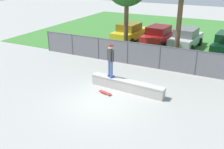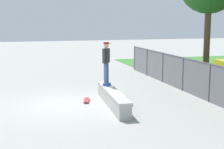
{
  "view_description": "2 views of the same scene",
  "coord_description": "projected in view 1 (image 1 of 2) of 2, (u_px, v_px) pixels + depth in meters",
  "views": [
    {
      "loc": [
        5.73,
        -10.04,
        6.23
      ],
      "look_at": [
        0.03,
        1.18,
        1.1
      ],
      "focal_mm": 41.89,
      "sensor_mm": 36.0,
      "label": 1
    },
    {
      "loc": [
        12.97,
        -1.67,
        3.4
      ],
      "look_at": [
        0.05,
        1.99,
        1.16
      ],
      "focal_mm": 53.19,
      "sensor_mm": 36.0,
      "label": 2
    }
  ],
  "objects": [
    {
      "name": "skateboarder",
      "position": [
        110.0,
        59.0,
        14.13
      ],
      "size": [
        0.53,
        0.42,
        1.84
      ],
      "color": "#2647A5",
      "rests_on": "concrete_ledge"
    },
    {
      "name": "ground_plane",
      "position": [
        101.0,
        103.0,
        13.04
      ],
      "size": [
        80.0,
        80.0,
        0.0
      ],
      "primitive_type": "plane",
      "color": "#9E9E99"
    },
    {
      "name": "concrete_ledge",
      "position": [
        127.0,
        86.0,
        14.2
      ],
      "size": [
        4.32,
        0.75,
        0.62
      ],
      "color": "#A8A59E",
      "rests_on": "ground"
    },
    {
      "name": "skateboard",
      "position": [
        105.0,
        93.0,
        13.94
      ],
      "size": [
        0.82,
        0.4,
        0.09
      ],
      "color": "red",
      "rests_on": "ground"
    },
    {
      "name": "chainlink_fence",
      "position": [
        143.0,
        54.0,
        17.55
      ],
      "size": [
        16.22,
        0.07,
        1.62
      ],
      "color": "#4C4C51",
      "rests_on": "ground"
    },
    {
      "name": "car_red",
      "position": [
        159.0,
        35.0,
        22.63
      ],
      "size": [
        2.3,
        4.34,
        1.66
      ],
      "color": "#B21E1E",
      "rests_on": "ground"
    },
    {
      "name": "grass_strip",
      "position": [
        179.0,
        35.0,
        26.38
      ],
      "size": [
        28.15,
        20.0,
        0.02
      ],
      "primitive_type": "cube",
      "color": "#3D7A33",
      "rests_on": "ground"
    },
    {
      "name": "car_yellow",
      "position": [
        130.0,
        32.0,
        23.79
      ],
      "size": [
        2.3,
        4.34,
        1.66
      ],
      "color": "gold",
      "rests_on": "ground"
    },
    {
      "name": "car_silver",
      "position": [
        186.0,
        38.0,
        21.81
      ],
      "size": [
        2.3,
        4.34,
        1.66
      ],
      "color": "#B7BABF",
      "rests_on": "ground"
    }
  ]
}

